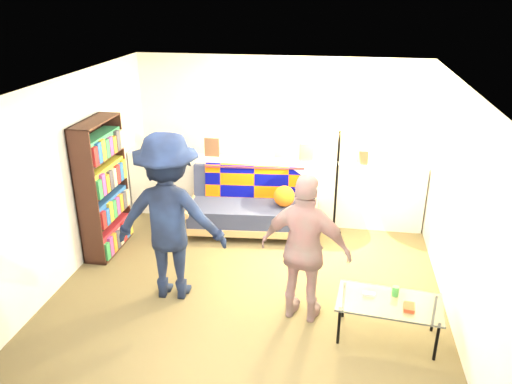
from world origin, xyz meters
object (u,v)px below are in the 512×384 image
person_left (170,217)px  person_right (305,250)px  futon_sofa (254,206)px  bookshelf (103,192)px  floor_lamp (338,158)px  coffee_table (390,304)px

person_left → person_right: size_ratio=1.18×
futon_sofa → bookshelf: (-1.87, -0.91, 0.46)m
futon_sofa → person_right: bearing=-66.1°
futon_sofa → person_right: size_ratio=1.20×
floor_lamp → person_left: person_left is taller
futon_sofa → coffee_table: futon_sofa is taller
person_left → person_right: person_left is taller
bookshelf → floor_lamp: size_ratio=1.11×
futon_sofa → coffee_table: size_ratio=1.83×
bookshelf → person_left: bearing=-35.4°
bookshelf → person_right: 2.96m
bookshelf → floor_lamp: bearing=18.0°
bookshelf → coffee_table: bearing=-19.6°
person_left → coffee_table: bearing=167.7°
person_right → person_left: bearing=4.4°
coffee_table → floor_lamp: 2.48m
futon_sofa → person_left: 1.99m
bookshelf → person_right: (2.76, -1.08, -0.02)m
person_left → person_right: (1.53, -0.21, -0.15)m
futon_sofa → floor_lamp: size_ratio=1.21×
futon_sofa → bookshelf: bearing=-154.0°
coffee_table → bookshelf: bearing=160.4°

